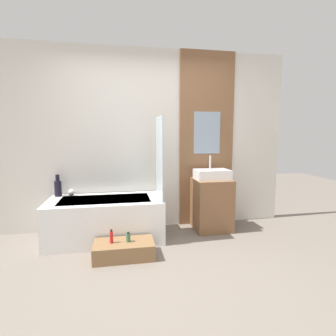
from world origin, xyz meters
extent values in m
plane|color=slate|center=(0.00, 0.00, 0.00)|extent=(12.00, 12.00, 0.00)
cube|color=silver|center=(0.00, 1.58, 1.30)|extent=(4.20, 0.06, 2.60)
cube|color=brown|center=(0.88, 1.53, 1.30)|extent=(0.84, 0.03, 2.60)
cube|color=#8C9EB2|center=(0.88, 1.51, 1.41)|extent=(0.41, 0.01, 0.62)
cube|color=white|center=(-0.62, 1.16, 0.27)|extent=(1.47, 0.75, 0.54)
cube|color=silver|center=(-0.62, 1.16, 0.54)|extent=(1.15, 0.52, 0.01)
cube|color=silver|center=(0.09, 1.07, 1.08)|extent=(0.01, 0.53, 1.07)
cube|color=olive|center=(-0.40, 0.57, 0.09)|extent=(0.67, 0.37, 0.18)
cube|color=brown|center=(0.88, 1.26, 0.37)|extent=(0.51, 0.51, 0.74)
cube|color=white|center=(0.88, 1.26, 0.81)|extent=(0.48, 0.33, 0.14)
cylinder|color=silver|center=(0.88, 1.35, 0.98)|extent=(0.02, 0.02, 0.20)
cylinder|color=black|center=(-1.26, 1.43, 0.65)|extent=(0.09, 0.09, 0.21)
cylinder|color=black|center=(-1.26, 1.43, 0.80)|extent=(0.05, 0.05, 0.09)
sphere|color=silver|center=(-1.09, 1.43, 0.59)|extent=(0.09, 0.09, 0.09)
cylinder|color=red|center=(-0.53, 0.57, 0.25)|extent=(0.04, 0.04, 0.13)
cylinder|color=black|center=(-0.53, 0.57, 0.32)|extent=(0.02, 0.02, 0.03)
cylinder|color=#38704C|center=(-0.35, 0.57, 0.23)|extent=(0.05, 0.05, 0.09)
cylinder|color=black|center=(-0.35, 0.57, 0.28)|extent=(0.03, 0.03, 0.02)
camera|label=1|loc=(-0.42, -2.29, 1.38)|focal=28.00mm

